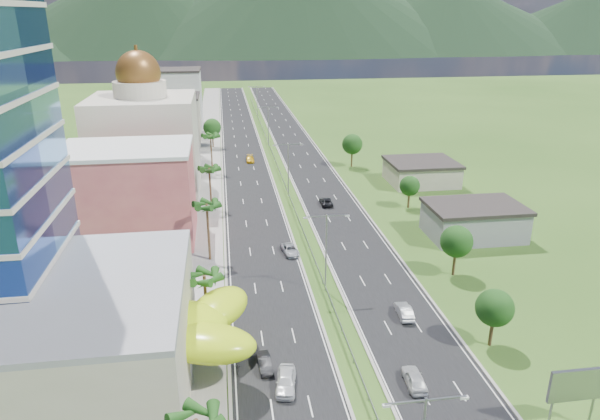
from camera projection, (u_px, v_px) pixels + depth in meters
name	position (u px, v px, depth m)	size (l,w,h in m)	color
ground	(341.00, 332.00, 62.79)	(500.00, 500.00, 0.00)	#2D5119
road_left	(243.00, 151.00, 145.30)	(11.00, 260.00, 0.04)	black
road_right	(297.00, 149.00, 147.33)	(11.00, 260.00, 0.04)	black
sidewalk_left	(208.00, 152.00, 144.00)	(7.00, 260.00, 0.12)	gray
median_guardrail	(277.00, 165.00, 129.39)	(0.10, 216.06, 0.76)	gray
streetlight_median_b	(326.00, 245.00, 69.73)	(6.04, 0.25, 11.00)	gray
streetlight_median_c	(288.00, 164.00, 106.86)	(6.04, 0.25, 11.00)	gray
streetlight_median_d	(268.00, 122.00, 148.62)	(6.04, 0.25, 11.00)	gray
streetlight_median_e	(257.00, 98.00, 190.39)	(6.04, 0.25, 11.00)	gray
mall_podium	(29.00, 344.00, 50.98)	(30.00, 24.00, 11.00)	#AFA590
lime_canopy	(160.00, 327.00, 54.64)	(18.00, 15.00, 7.40)	#B9DB15
pink_shophouse	(130.00, 196.00, 86.10)	(20.00, 15.00, 15.00)	#BD4D55
domed_building	(145.00, 141.00, 106.11)	(20.00, 20.00, 28.70)	beige
midrise_grey	(164.00, 131.00, 130.61)	(16.00, 15.00, 16.00)	gray
midrise_beige	(171.00, 121.00, 151.55)	(16.00, 15.00, 13.00)	#AFA590
midrise_white	(176.00, 99.00, 172.03)	(16.00, 15.00, 18.00)	silver
billboard	(576.00, 387.00, 46.85)	(5.20, 0.35, 6.20)	gray
shed_near	(474.00, 222.00, 88.92)	(15.00, 10.00, 5.00)	gray
shed_far	(421.00, 173.00, 117.14)	(14.00, 12.00, 4.40)	#AFA590
palm_tree_b	(204.00, 279.00, 60.10)	(3.60, 3.60, 8.10)	#47301C
palm_tree_c	(207.00, 207.00, 78.16)	(3.60, 3.60, 9.60)	#47301C
palm_tree_d	(209.00, 170.00, 99.84)	(3.60, 3.60, 8.60)	#47301C
palm_tree_e	(211.00, 137.00, 122.78)	(3.60, 3.60, 9.40)	#47301C
leafy_tree_lfar	(212.00, 128.00, 146.93)	(4.90, 4.90, 8.05)	#47301C
leafy_tree_ra	(495.00, 308.00, 58.66)	(4.20, 4.20, 6.90)	#47301C
leafy_tree_rb	(457.00, 242.00, 74.71)	(4.55, 4.55, 7.47)	#47301C
leafy_tree_rc	(410.00, 186.00, 101.38)	(3.85, 3.85, 6.33)	#47301C
leafy_tree_rd	(352.00, 144.00, 128.26)	(4.90, 4.90, 8.05)	#47301C
mountain_ridge	(299.00, 54.00, 488.57)	(860.00, 140.00, 90.00)	black
car_white_near_left	(286.00, 381.00, 53.12)	(1.92, 4.77, 1.63)	white
car_dark_left	(264.00, 363.00, 56.12)	(1.35, 3.87, 1.27)	black
car_silver_mid_left	(290.00, 250.00, 82.89)	(2.16, 4.69, 1.30)	#A8ABB0
car_yellow_far_left	(250.00, 159.00, 134.18)	(1.94, 4.77, 1.38)	gold
car_white_near_right	(414.00, 379.00, 53.49)	(1.81, 4.51, 1.54)	silver
car_silver_right	(404.00, 311.00, 65.73)	(1.54, 4.41, 1.45)	#ABADB3
car_dark_far_right	(326.00, 202.00, 103.98)	(2.17, 4.72, 1.31)	black
motorcycle	(238.00, 367.00, 55.62)	(0.56, 1.85, 1.18)	black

